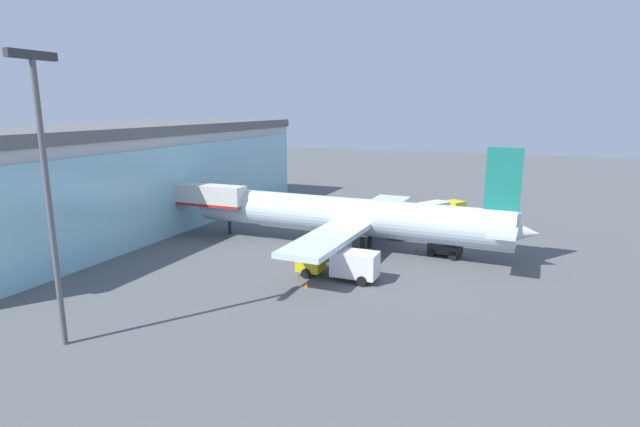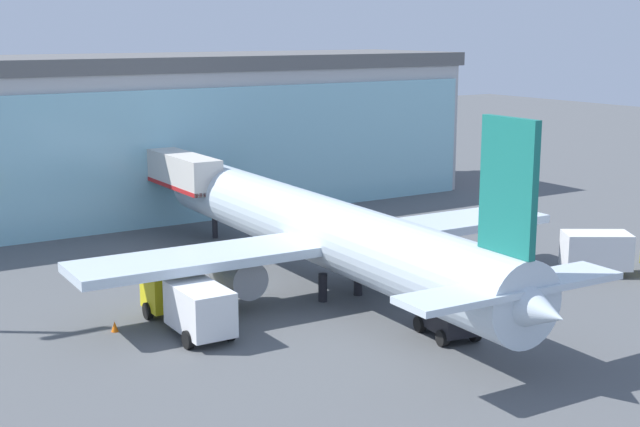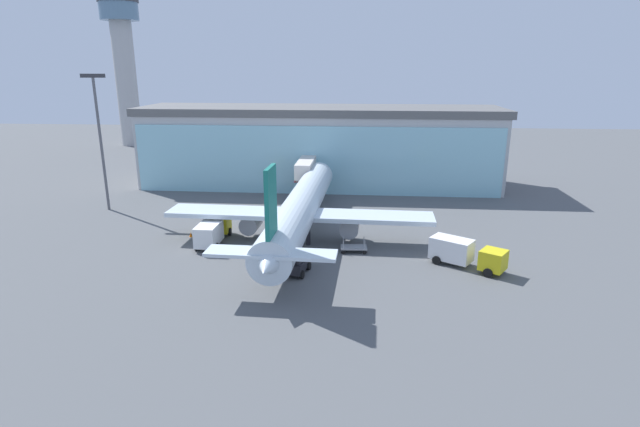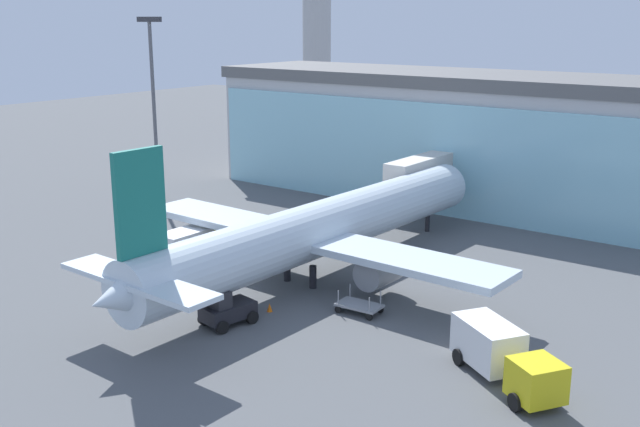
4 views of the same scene
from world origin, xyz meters
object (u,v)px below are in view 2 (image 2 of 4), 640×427
object	(u,v)px
pushback_tug	(448,318)
safety_cone_wingtip	(115,326)
jet_bridge	(171,169)
baggage_cart	(448,281)
fuel_truck	(618,252)
safety_cone_nose	(419,313)
airplane	(321,231)
catering_truck	(189,303)

from	to	relation	value
pushback_tug	safety_cone_wingtip	xyz separation A→B (m)	(-13.54, 9.72, -0.70)
jet_bridge	baggage_cart	distance (m)	24.43
jet_bridge	safety_cone_wingtip	size ratio (longest dim) A/B	23.99
fuel_truck	baggage_cart	bearing A→B (deg)	-163.53
fuel_truck	pushback_tug	world-z (taller)	fuel_truck
pushback_tug	safety_cone_wingtip	world-z (taller)	pushback_tug
pushback_tug	safety_cone_nose	size ratio (longest dim) A/B	6.32
airplane	safety_cone_nose	size ratio (longest dim) A/B	70.23
baggage_cart	jet_bridge	bearing A→B (deg)	-75.75
jet_bridge	fuel_truck	world-z (taller)	jet_bridge
baggage_cart	pushback_tug	distance (m)	8.36
fuel_truck	safety_cone_nose	size ratio (longest dim) A/B	13.29
airplane	baggage_cart	bearing A→B (deg)	-121.25
jet_bridge	airplane	bearing A→B (deg)	-175.84
catering_truck	fuel_truck	xyz separation A→B (m)	(26.67, -4.81, 0.00)
safety_cone_nose	safety_cone_wingtip	bearing A→B (deg)	155.26
catering_truck	safety_cone_nose	world-z (taller)	catering_truck
airplane	safety_cone_nose	distance (m)	8.08
jet_bridge	safety_cone_nose	world-z (taller)	jet_bridge
baggage_cart	safety_cone_wingtip	bearing A→B (deg)	-13.49
safety_cone_nose	safety_cone_wingtip	xyz separation A→B (m)	(-14.29, 6.58, 0.00)
baggage_cart	catering_truck	bearing A→B (deg)	-8.77
fuel_truck	safety_cone_nose	bearing A→B (deg)	-147.10
jet_bridge	catering_truck	size ratio (longest dim) A/B	1.80
fuel_truck	pushback_tug	distance (m)	16.63
fuel_truck	baggage_cart	distance (m)	11.43
catering_truck	pushback_tug	size ratio (longest dim) A/B	2.11
jet_bridge	fuel_truck	bearing A→B (deg)	-144.49
catering_truck	safety_cone_nose	xyz separation A→B (m)	(11.07, -4.69, -1.19)
airplane	baggage_cart	world-z (taller)	airplane
jet_bridge	safety_cone_wingtip	xyz separation A→B (m)	(-11.72, -19.54, -4.44)
catering_truck	safety_cone_wingtip	world-z (taller)	catering_truck
catering_truck	safety_cone_wingtip	size ratio (longest dim) A/B	13.35
safety_cone_nose	airplane	bearing A→B (deg)	101.41
pushback_tug	safety_cone_wingtip	bearing A→B (deg)	64.81
airplane	fuel_truck	world-z (taller)	airplane
jet_bridge	safety_cone_nose	xyz separation A→B (m)	(2.57, -26.12, -4.44)
baggage_cart	fuel_truck	bearing A→B (deg)	159.78
catering_truck	baggage_cart	bearing A→B (deg)	-94.31
fuel_truck	safety_cone_nose	distance (m)	15.65
safety_cone_nose	safety_cone_wingtip	size ratio (longest dim) A/B	1.00
jet_bridge	fuel_truck	xyz separation A→B (m)	(18.17, -26.24, -3.25)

